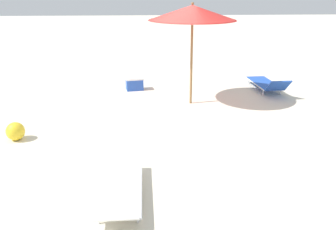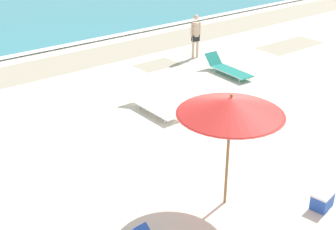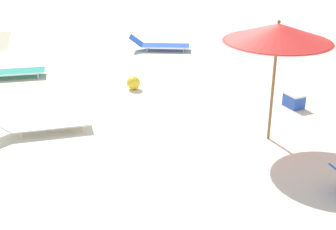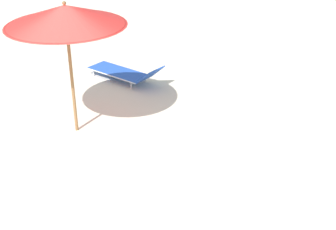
# 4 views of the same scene
# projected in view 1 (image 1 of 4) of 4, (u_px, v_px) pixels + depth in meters

# --- Properties ---
(ground_plane) EXTENTS (60.00, 60.00, 0.16)m
(ground_plane) POSITION_uv_depth(u_px,v_px,m) (148.00, 123.00, 8.67)
(ground_plane) COLOR beige
(beach_umbrella) EXTENTS (2.17, 2.17, 2.55)m
(beach_umbrella) POSITION_uv_depth(u_px,v_px,m) (192.00, 13.00, 9.07)
(beach_umbrella) COLOR olive
(beach_umbrella) RESTS_ON ground_plane
(sun_lounger_under_umbrella) EXTENTS (0.74, 2.07, 0.55)m
(sun_lounger_under_umbrella) POSITION_uv_depth(u_px,v_px,m) (267.00, 84.00, 10.88)
(sun_lounger_under_umbrella) COLOR blue
(sun_lounger_under_umbrella) RESTS_ON ground_plane
(sun_lounger_near_water_left) EXTENTS (0.64, 2.14, 0.52)m
(sun_lounger_near_water_left) POSITION_uv_depth(u_px,v_px,m) (120.00, 192.00, 5.24)
(sun_lounger_near_water_left) COLOR white
(sun_lounger_near_water_left) RESTS_ON ground_plane
(beach_ball) EXTENTS (0.37, 0.37, 0.37)m
(beach_ball) POSITION_uv_depth(u_px,v_px,m) (15.00, 131.00, 7.45)
(beach_ball) COLOR yellow
(beach_ball) RESTS_ON ground_plane
(cooler_box) EXTENTS (0.56, 0.44, 0.37)m
(cooler_box) POSITION_uv_depth(u_px,v_px,m) (134.00, 84.00, 11.00)
(cooler_box) COLOR blue
(cooler_box) RESTS_ON ground_plane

